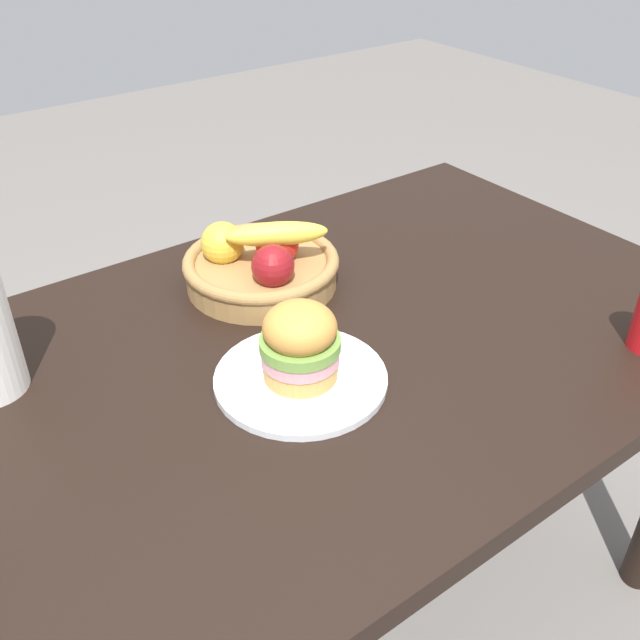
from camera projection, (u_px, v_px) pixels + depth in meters
ground_plane at (332, 602)px, 1.62m from camera, size 8.00×8.00×0.00m
dining_table at (335, 381)px, 1.26m from camera, size 1.40×0.90×0.75m
plate at (301, 379)px, 1.10m from camera, size 0.27×0.27×0.01m
sandwich at (300, 343)px, 1.06m from camera, size 0.12×0.12×0.13m
fruit_basket at (261, 264)px, 1.31m from camera, size 0.29×0.29×0.14m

